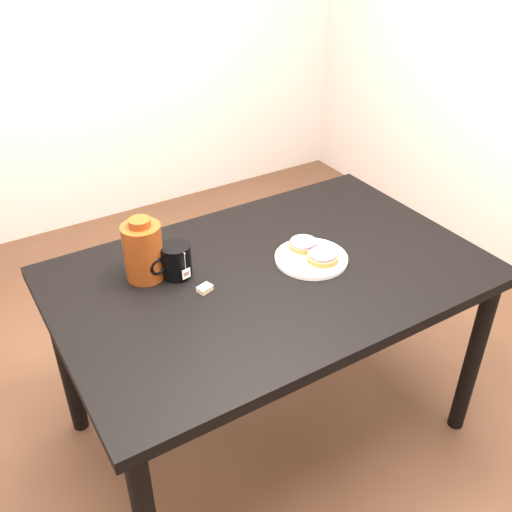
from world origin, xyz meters
name	(u,v)px	position (x,y,z in m)	size (l,w,h in m)	color
ground_plane	(268,424)	(0.00, 0.00, 0.00)	(4.00, 4.00, 0.00)	brown
table	(271,291)	(0.00, 0.00, 0.67)	(1.40, 0.90, 0.75)	black
plate	(311,258)	(0.15, -0.02, 0.76)	(0.25, 0.25, 0.02)	white
bagel_back	(303,244)	(0.16, 0.04, 0.78)	(0.14, 0.14, 0.03)	brown
bagel_front	(323,257)	(0.17, -0.05, 0.78)	(0.13, 0.13, 0.03)	brown
mug	(175,260)	(-0.28, 0.14, 0.81)	(0.15, 0.12, 0.11)	black
teabag_pouch	(205,289)	(-0.24, 0.01, 0.76)	(0.04, 0.03, 0.02)	#C6B793
bagel_package	(143,251)	(-0.36, 0.18, 0.85)	(0.13, 0.13, 0.21)	#5A210B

